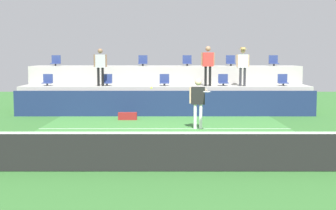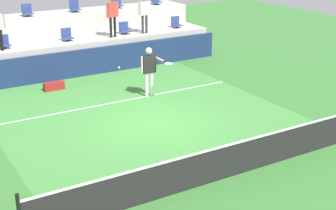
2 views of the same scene
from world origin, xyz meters
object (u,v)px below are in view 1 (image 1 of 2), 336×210
(stadium_chair_lower_center, at_px, (167,81))
(tennis_ball, at_px, (154,88))
(stadium_chair_upper_far_left, at_px, (58,61))
(stadium_chair_upper_mid_left, at_px, (145,61))
(stadium_chair_upper_right, at_px, (233,61))
(spectator_with_hat, at_px, (245,62))
(equipment_bag, at_px, (130,116))
(stadium_chair_upper_far_right, at_px, (276,61))
(tennis_player, at_px, (201,98))
(stadium_chair_lower_far_right, at_px, (285,81))
(stadium_chair_upper_mid_right, at_px, (189,61))
(spectator_leaning_on_rail, at_px, (210,62))
(stadium_chair_lower_right, at_px, (226,81))
(spectator_in_white, at_px, (103,64))
(stadium_chair_upper_left, at_px, (103,61))
(stadium_chair_lower_far_left, at_px, (50,81))
(stadium_chair_lower_left, at_px, (110,81))

(stadium_chair_lower_center, distance_m, tennis_ball, 5.82)
(stadium_chair_upper_far_left, bearing_deg, stadium_chair_upper_mid_left, 0.00)
(stadium_chair_upper_right, xyz_separation_m, spectator_with_hat, (0.26, -2.18, -0.01))
(stadium_chair_upper_right, xyz_separation_m, tennis_ball, (-3.62, -7.61, -0.78))
(equipment_bag, bearing_deg, stadium_chair_upper_right, 41.61)
(stadium_chair_upper_far_right, bearing_deg, stadium_chair_upper_mid_left, 180.00)
(stadium_chair_upper_right, relative_size, stadium_chair_upper_far_right, 1.00)
(tennis_player, bearing_deg, stadium_chair_upper_mid_left, 109.02)
(stadium_chair_upper_far_left, bearing_deg, tennis_ball, -57.02)
(stadium_chair_lower_far_right, relative_size, tennis_player, 0.29)
(stadium_chair_upper_mid_left, xyz_separation_m, equipment_bag, (-0.42, -4.19, -2.16))
(stadium_chair_upper_mid_right, bearing_deg, stadium_chair_upper_far_left, 180.00)
(spectator_leaning_on_rail, bearing_deg, stadium_chair_lower_far_right, 6.36)
(stadium_chair_lower_far_right, bearing_deg, stadium_chair_upper_far_right, 91.54)
(stadium_chair_upper_mid_left, relative_size, equipment_bag, 0.68)
(stadium_chair_lower_right, relative_size, tennis_ball, 7.65)
(stadium_chair_upper_mid_right, height_order, spectator_in_white, spectator_in_white)
(stadium_chair_upper_left, bearing_deg, stadium_chair_upper_far_right, 0.00)
(stadium_chair_upper_left, xyz_separation_m, spectator_with_hat, (6.63, -2.18, -0.01))
(stadium_chair_lower_far_right, distance_m, equipment_bag, 7.39)
(stadium_chair_upper_mid_left, bearing_deg, stadium_chair_upper_far_right, 0.00)
(stadium_chair_lower_far_right, bearing_deg, spectator_leaning_on_rail, -173.64)
(stadium_chair_upper_far_left, height_order, spectator_leaning_on_rail, spectator_leaning_on_rail)
(stadium_chair_lower_far_left, distance_m, stadium_chair_lower_left, 2.71)
(stadium_chair_lower_right, distance_m, equipment_bag, 4.97)
(stadium_chair_upper_left, relative_size, stadium_chair_upper_far_right, 1.00)
(stadium_chair_lower_right, bearing_deg, spectator_with_hat, -25.17)
(stadium_chair_upper_mid_right, distance_m, stadium_chair_upper_right, 2.13)
(stadium_chair_upper_far_left, distance_m, stadium_chair_upper_right, 8.56)
(spectator_in_white, bearing_deg, spectator_with_hat, 0.00)
(spectator_in_white, bearing_deg, equipment_bag, -55.80)
(stadium_chair_upper_mid_right, xyz_separation_m, stadium_chair_upper_right, (2.13, 0.00, 0.00))
(stadium_chair_lower_right, relative_size, spectator_leaning_on_rail, 0.29)
(stadium_chair_upper_left, distance_m, stadium_chair_upper_mid_left, 2.08)
(spectator_in_white, bearing_deg, spectator_leaning_on_rail, 0.00)
(stadium_chair_upper_left, xyz_separation_m, equipment_bag, (1.66, -4.19, -2.16))
(tennis_player, bearing_deg, stadium_chair_upper_far_right, 58.49)
(stadium_chair_lower_right, distance_m, spectator_with_hat, 1.23)
(stadium_chair_upper_mid_left, relative_size, stadium_chair_upper_far_right, 1.00)
(stadium_chair_upper_far_right, distance_m, spectator_with_hat, 2.86)
(stadium_chair_upper_mid_left, relative_size, tennis_player, 0.29)
(stadium_chair_upper_far_left, bearing_deg, spectator_leaning_on_rail, -16.73)
(stadium_chair_upper_left, height_order, spectator_leaning_on_rail, spectator_leaning_on_rail)
(stadium_chair_upper_far_left, distance_m, tennis_player, 9.45)
(spectator_in_white, bearing_deg, stadium_chair_lower_far_right, 2.67)
(stadium_chair_upper_mid_right, distance_m, tennis_player, 6.79)
(stadium_chair_lower_center, xyz_separation_m, stadium_chair_upper_right, (3.23, 1.80, 0.85))
(stadium_chair_upper_left, height_order, tennis_player, stadium_chair_upper_left)
(stadium_chair_lower_left, distance_m, equipment_bag, 2.94)
(stadium_chair_lower_far_right, distance_m, spectator_with_hat, 2.11)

